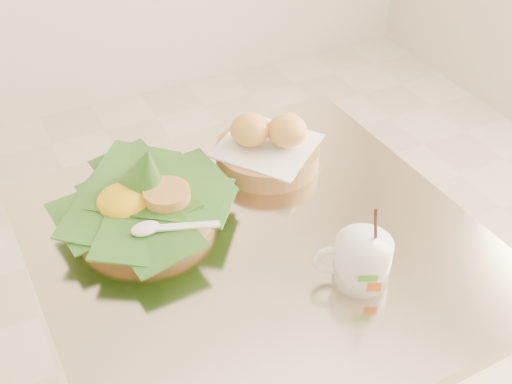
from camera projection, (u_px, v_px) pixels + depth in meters
name	position (u px, v px, depth m)	size (l,w,h in m)	color
cafe_table	(259.00, 328.00, 1.19)	(0.72, 0.72, 0.75)	gray
rice_basket	(144.00, 198.00, 1.07)	(0.29, 0.29, 0.15)	#B18C4C
bread_basket	(268.00, 147.00, 1.20)	(0.23, 0.23, 0.10)	#B18C4C
coffee_mug	(361.00, 260.00, 0.96)	(0.11, 0.09, 0.15)	white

